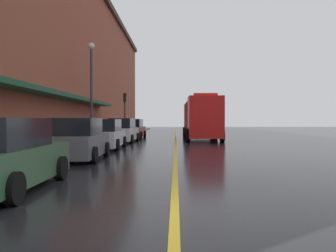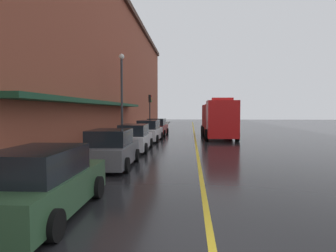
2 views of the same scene
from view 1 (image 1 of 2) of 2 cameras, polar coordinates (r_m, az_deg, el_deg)
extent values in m
plane|color=black|center=(30.66, 1.28, -2.07)|extent=(112.00, 112.00, 0.00)
cube|color=gray|center=(31.28, -10.16, -1.89)|extent=(2.40, 70.00, 0.15)
cube|color=gold|center=(30.66, 1.28, -2.06)|extent=(0.16, 70.00, 0.01)
cube|color=brown|center=(32.99, -23.05, 10.80)|extent=(11.92, 64.00, 14.60)
cube|color=#19472D|center=(22.73, -16.33, 4.67)|extent=(1.20, 22.40, 0.24)
cube|color=#2D5133|center=(8.68, -26.09, -5.89)|extent=(1.86, 4.50, 0.81)
cylinder|color=black|center=(9.65, -17.59, -6.73)|extent=(0.23, 0.64, 0.64)
cylinder|color=black|center=(7.10, -24.49, -9.53)|extent=(0.23, 0.64, 0.64)
cube|color=#595B60|center=(14.33, -14.94, -3.13)|extent=(1.95, 4.20, 0.84)
cube|color=black|center=(14.10, -15.17, -0.10)|extent=(1.72, 2.33, 0.69)
cylinder|color=black|center=(15.85, -17.01, -3.75)|extent=(0.24, 0.65, 0.64)
cylinder|color=black|center=(15.41, -10.34, -3.85)|extent=(0.24, 0.65, 0.64)
cylinder|color=black|center=(13.41, -20.22, -4.61)|extent=(0.24, 0.65, 0.64)
cylinder|color=black|center=(12.89, -12.37, -4.79)|extent=(0.24, 0.65, 0.64)
cube|color=silver|center=(19.61, -10.51, -2.05)|extent=(1.86, 4.70, 0.82)
cube|color=black|center=(19.35, -10.64, 0.13)|extent=(1.64, 2.60, 0.67)
cylinder|color=black|center=(21.20, -12.16, -2.56)|extent=(0.24, 0.65, 0.64)
cylinder|color=black|center=(20.91, -7.42, -2.59)|extent=(0.24, 0.65, 0.64)
cylinder|color=black|center=(18.40, -14.02, -3.09)|extent=(0.24, 0.65, 0.64)
cylinder|color=black|center=(18.06, -8.57, -3.15)|extent=(0.24, 0.65, 0.64)
cube|color=silver|center=(25.29, -7.57, -1.33)|extent=(1.84, 4.70, 0.87)
cube|color=black|center=(25.04, -7.67, 0.46)|extent=(1.61, 2.60, 0.71)
cylinder|color=black|center=(26.88, -8.82, -1.82)|extent=(0.24, 0.65, 0.64)
cylinder|color=black|center=(26.58, -5.17, -1.84)|extent=(0.24, 0.65, 0.64)
cylinder|color=black|center=(24.07, -10.22, -2.14)|extent=(0.24, 0.65, 0.64)
cylinder|color=black|center=(23.73, -6.15, -2.18)|extent=(0.24, 0.65, 0.64)
cube|color=maroon|center=(30.92, -5.96, -0.93)|extent=(1.96, 4.55, 0.86)
cube|color=black|center=(30.69, -6.03, 0.52)|extent=(1.72, 2.52, 0.70)
cylinder|color=black|center=(32.46, -7.20, -1.35)|extent=(0.24, 0.65, 0.64)
cylinder|color=black|center=(32.19, -3.94, -1.36)|extent=(0.24, 0.65, 0.64)
cylinder|color=black|center=(29.72, -8.14, -1.56)|extent=(0.24, 0.65, 0.64)
cylinder|color=black|center=(29.42, -4.59, -1.58)|extent=(0.24, 0.65, 0.64)
cube|color=red|center=(25.28, 6.28, 1.46)|extent=(2.55, 2.48, 3.08)
cube|color=red|center=(29.78, 5.39, 1.14)|extent=(2.61, 5.96, 2.83)
cube|color=red|center=(25.35, 6.29, 5.21)|extent=(1.77, 0.63, 0.24)
cylinder|color=black|center=(25.55, 9.10, -1.56)|extent=(0.32, 1.00, 1.00)
cylinder|color=black|center=(25.29, 3.39, -1.57)|extent=(0.32, 1.00, 1.00)
cylinder|color=black|center=(29.21, 7.99, -1.25)|extent=(0.32, 1.00, 1.00)
cylinder|color=black|center=(28.98, 3.01, -1.26)|extent=(0.32, 1.00, 1.00)
cylinder|color=black|center=(31.58, 7.42, -1.08)|extent=(0.32, 1.00, 1.00)
cylinder|color=black|center=(31.37, 2.81, -1.09)|extent=(0.32, 1.00, 1.00)
cylinder|color=#4C4C51|center=(17.42, -16.65, -2.16)|extent=(0.07, 0.07, 1.05)
cube|color=black|center=(17.39, -16.66, 0.03)|extent=(0.14, 0.18, 0.28)
cylinder|color=#4C4C51|center=(22.02, -12.80, -1.51)|extent=(0.07, 0.07, 1.05)
cube|color=black|center=(22.01, -12.80, 0.22)|extent=(0.14, 0.18, 0.28)
cylinder|color=#33383D|center=(24.67, -12.74, 5.08)|extent=(0.18, 0.18, 6.50)
sphere|color=white|center=(25.17, -12.77, 12.99)|extent=(0.44, 0.44, 0.44)
cylinder|color=#232326|center=(35.61, -7.27, 1.31)|extent=(0.14, 0.14, 3.40)
cube|color=black|center=(35.69, -7.28, 4.77)|extent=(0.28, 0.36, 0.90)
sphere|color=red|center=(35.69, -7.03, 5.25)|extent=(0.16, 0.16, 0.16)
sphere|color=gold|center=(35.67, -7.02, 4.77)|extent=(0.16, 0.16, 0.16)
sphere|color=green|center=(35.65, -7.02, 4.29)|extent=(0.16, 0.16, 0.16)
camera|label=2|loc=(1.46, -21.33, 40.70)|focal=30.71mm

